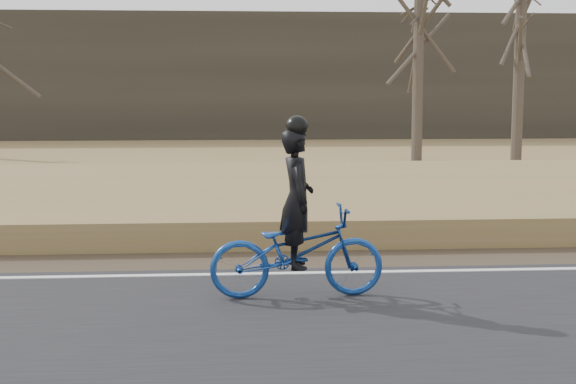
{
  "coord_description": "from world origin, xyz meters",
  "views": [
    {
      "loc": [
        1.93,
        -10.05,
        2.49
      ],
      "look_at": [
        2.68,
        0.5,
        1.1
      ],
      "focal_mm": 50.0,
      "sensor_mm": 36.0,
      "label": 1
    }
  ],
  "objects": [
    {
      "name": "ground",
      "position": [
        0.0,
        0.0,
        0.0
      ],
      "size": [
        120.0,
        120.0,
        0.0
      ],
      "primitive_type": "plane",
      "color": "#8E6C48",
      "rests_on": "ground"
    },
    {
      "name": "bare_tree_center",
      "position": [
        8.18,
        16.65,
        3.7
      ],
      "size": [
        0.36,
        0.36,
        7.4
      ],
      "primitive_type": "cylinder",
      "color": "brown",
      "rests_on": "ground"
    },
    {
      "name": "ballast",
      "position": [
        0.0,
        8.0,
        0.23
      ],
      "size": [
        120.0,
        3.0,
        0.45
      ],
      "primitive_type": "cube",
      "color": "slate",
      "rests_on": "ground"
    },
    {
      "name": "cyclist",
      "position": [
        2.68,
        -0.96,
        0.72
      ],
      "size": [
        2.05,
        0.8,
        2.11
      ],
      "rotation": [
        0.0,
        0.0,
        1.62
      ],
      "color": "navy",
      "rests_on": "road"
    },
    {
      "name": "shoulder",
      "position": [
        0.0,
        1.2,
        0.02
      ],
      "size": [
        120.0,
        1.6,
        0.04
      ],
      "primitive_type": "cube",
      "color": "#473A2B",
      "rests_on": "ground"
    },
    {
      "name": "bare_tree_right",
      "position": [
        11.4,
        15.98,
        3.42
      ],
      "size": [
        0.36,
        0.36,
        6.85
      ],
      "primitive_type": "cylinder",
      "color": "brown",
      "rests_on": "ground"
    },
    {
      "name": "embankment",
      "position": [
        0.0,
        4.2,
        0.22
      ],
      "size": [
        120.0,
        5.0,
        0.44
      ],
      "primitive_type": "cube",
      "color": "#8E6C48",
      "rests_on": "ground"
    },
    {
      "name": "road",
      "position": [
        0.0,
        -2.5,
        0.03
      ],
      "size": [
        120.0,
        6.0,
        0.06
      ],
      "primitive_type": "cube",
      "color": "black",
      "rests_on": "ground"
    },
    {
      "name": "treeline_backdrop",
      "position": [
        0.0,
        30.0,
        3.0
      ],
      "size": [
        120.0,
        4.0,
        6.0
      ],
      "primitive_type": "cube",
      "color": "#383328",
      "rests_on": "ground"
    },
    {
      "name": "edge_line",
      "position": [
        0.0,
        0.2,
        0.07
      ],
      "size": [
        120.0,
        0.12,
        0.01
      ],
      "primitive_type": "cube",
      "color": "silver",
      "rests_on": "road"
    },
    {
      "name": "railroad",
      "position": [
        0.0,
        8.0,
        0.53
      ],
      "size": [
        120.0,
        2.4,
        0.29
      ],
      "color": "black",
      "rests_on": "ballast"
    }
  ]
}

